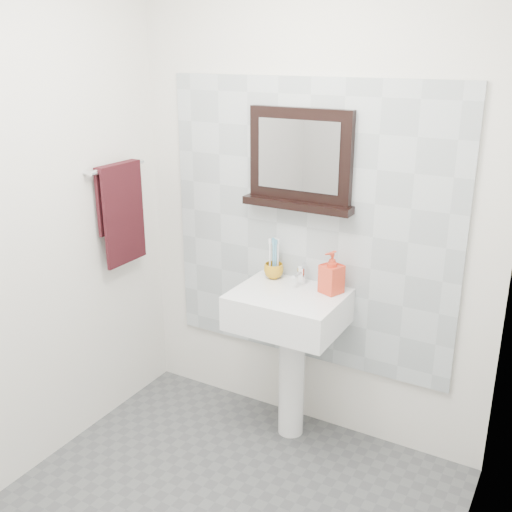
{
  "coord_description": "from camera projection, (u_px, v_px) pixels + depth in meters",
  "views": [
    {
      "loc": [
        1.24,
        -1.65,
        2.03
      ],
      "look_at": [
        -0.0,
        0.55,
        1.15
      ],
      "focal_mm": 42.0,
      "sensor_mm": 36.0,
      "label": 1
    }
  ],
  "objects": [
    {
      "name": "back_wall",
      "position": [
        309.0,
        207.0,
        3.09
      ],
      "size": [
        2.0,
        0.01,
        2.5
      ],
      "primitive_type": "cube",
      "color": "silver",
      "rests_on": "ground"
    },
    {
      "name": "left_wall",
      "position": [
        0.0,
        234.0,
        2.65
      ],
      "size": [
        0.01,
        2.2,
        2.5
      ],
      "primitive_type": "cube",
      "color": "silver",
      "rests_on": "ground"
    },
    {
      "name": "right_wall",
      "position": [
        465.0,
        335.0,
        1.72
      ],
      "size": [
        0.01,
        2.2,
        2.5
      ],
      "primitive_type": "cube",
      "color": "silver",
      "rests_on": "ground"
    },
    {
      "name": "splashback",
      "position": [
        308.0,
        227.0,
        3.11
      ],
      "size": [
        1.6,
        0.02,
        1.5
      ],
      "primitive_type": "cube",
      "color": "#ACB6BA",
      "rests_on": "back_wall"
    },
    {
      "name": "pedestal_sink",
      "position": [
        289.0,
        325.0,
        3.09
      ],
      "size": [
        0.55,
        0.44,
        0.96
      ],
      "color": "white",
      "rests_on": "ground"
    },
    {
      "name": "toothbrush_cup",
      "position": [
        274.0,
        271.0,
        3.2
      ],
      "size": [
        0.14,
        0.14,
        0.08
      ],
      "primitive_type": "imported",
      "rotation": [
        0.0,
        0.0,
        -0.4
      ],
      "color": "#C08816",
      "rests_on": "pedestal_sink"
    },
    {
      "name": "toothbrushes",
      "position": [
        274.0,
        256.0,
        3.17
      ],
      "size": [
        0.05,
        0.04,
        0.21
      ],
      "color": "white",
      "rests_on": "toothbrush_cup"
    },
    {
      "name": "soap_dispenser",
      "position": [
        332.0,
        272.0,
        2.99
      ],
      "size": [
        0.13,
        0.13,
        0.22
      ],
      "primitive_type": "imported",
      "rotation": [
        0.0,
        0.0,
        -0.37
      ],
      "color": "red",
      "rests_on": "pedestal_sink"
    },
    {
      "name": "framed_mirror",
      "position": [
        300.0,
        162.0,
        3.0
      ],
      "size": [
        0.59,
        0.11,
        0.5
      ],
      "color": "black",
      "rests_on": "back_wall"
    },
    {
      "name": "towel_bar",
      "position": [
        117.0,
        167.0,
        3.16
      ],
      "size": [
        0.07,
        0.4,
        0.03
      ],
      "color": "silver",
      "rests_on": "left_wall"
    },
    {
      "name": "hand_towel",
      "position": [
        121.0,
        206.0,
        3.23
      ],
      "size": [
        0.06,
        0.3,
        0.55
      ],
      "color": "black",
      "rests_on": "towel_bar"
    }
  ]
}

